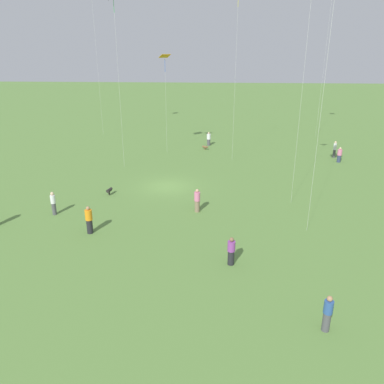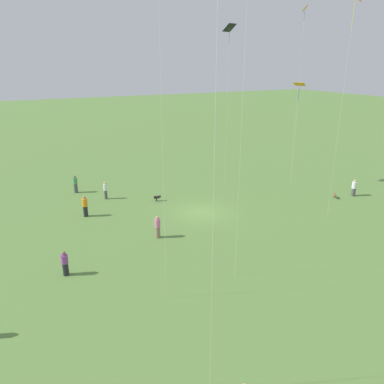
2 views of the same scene
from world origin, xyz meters
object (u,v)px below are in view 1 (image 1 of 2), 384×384
(dog_1, at_px, (110,190))
(person_1, at_px, (53,203))
(person_0, at_px, (197,201))
(person_4, at_px, (89,220))
(person_7, at_px, (335,149))
(person_8, at_px, (339,155))
(person_9, at_px, (327,314))
(person_3, at_px, (231,251))
(person_6, at_px, (209,139))
(dog_0, at_px, (205,147))
(kite_1, at_px, (165,59))
(kite_6, at_px, (114,3))

(dog_1, bearing_deg, person_1, -109.47)
(person_0, xyz_separation_m, person_4, (3.98, -6.74, 0.05))
(person_7, xyz_separation_m, person_8, (1.87, -0.00, -0.16))
(person_4, relative_size, person_7, 1.01)
(person_4, bearing_deg, person_9, 147.88)
(person_3, distance_m, person_6, 28.28)
(person_7, relative_size, dog_0, 2.51)
(person_0, height_order, person_8, person_0)
(person_3, height_order, person_8, person_3)
(person_3, relative_size, kite_1, 0.15)
(kite_1, xyz_separation_m, dog_0, (-1.77, 4.42, -10.02))
(person_1, distance_m, dog_0, 22.51)
(person_7, height_order, kite_1, kite_1)
(person_8, bearing_deg, person_3, 100.20)
(person_9, relative_size, dog_1, 2.40)
(person_7, bearing_deg, person_6, 114.83)
(person_3, xyz_separation_m, kite_1, (-24.22, -6.85, 9.53))
(person_6, xyz_separation_m, kite_6, (9.90, -8.40, 14.35))
(person_9, bearing_deg, person_7, -115.48)
(kite_6, height_order, dog_0, kite_6)
(kite_6, bearing_deg, person_6, 168.35)
(person_9, bearing_deg, person_6, -89.25)
(person_4, relative_size, person_8, 1.15)
(person_7, bearing_deg, kite_6, 146.33)
(person_1, height_order, dog_1, person_1)
(person_9, bearing_deg, person_0, -72.57)
(person_1, xyz_separation_m, person_9, (10.91, 16.44, -0.03))
(person_6, bearing_deg, person_3, -98.04)
(person_4, distance_m, person_6, 25.96)
(person_6, xyz_separation_m, person_7, (4.79, 14.14, 0.12))
(kite_1, bearing_deg, dog_1, 91.61)
(person_4, relative_size, person_6, 1.11)
(kite_1, relative_size, kite_6, 0.67)
(person_6, relative_size, dog_0, 2.29)
(person_6, bearing_deg, person_7, -31.02)
(person_6, relative_size, person_9, 0.99)
(person_3, distance_m, dog_1, 14.06)
(person_6, distance_m, person_9, 33.73)
(person_4, relative_size, kite_6, 0.12)
(person_9, bearing_deg, dog_1, -57.57)
(person_1, xyz_separation_m, dog_1, (-4.25, 2.87, -0.48))
(person_3, relative_size, person_6, 0.98)
(person_3, height_order, person_4, person_4)
(person_3, height_order, dog_1, person_3)
(person_0, distance_m, kite_6, 19.89)
(person_1, relative_size, person_8, 1.07)
(person_9, xyz_separation_m, kite_1, (-29.22, -10.71, 9.49))
(person_0, bearing_deg, person_6, -126.67)
(dog_0, bearing_deg, person_9, 49.43)
(person_3, distance_m, dog_0, 26.11)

